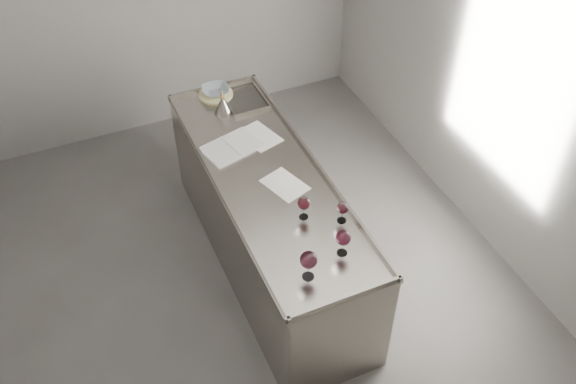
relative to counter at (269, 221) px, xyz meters
name	(u,v)px	position (x,y,z in m)	size (l,w,h in m)	color
room_shell	(209,171)	(-0.50, -0.30, 0.93)	(4.54, 5.04, 2.84)	#575451
counter	(269,221)	(0.00, 0.00, 0.00)	(0.77, 2.42, 0.97)	gray
wine_glass_left	(309,260)	(-0.13, -0.95, 0.62)	(0.11, 0.11, 0.21)	white
wine_glass_middle	(343,238)	(0.15, -0.86, 0.60)	(0.10, 0.10, 0.19)	white
wine_glass_right	(304,204)	(0.06, -0.48, 0.59)	(0.09, 0.09, 0.17)	white
wine_glass_small	(343,209)	(0.27, -0.61, 0.58)	(0.08, 0.08, 0.16)	white
notebook	(232,147)	(-0.13, 0.39, 0.47)	(0.48, 0.39, 0.02)	white
loose_paper_top	(285,185)	(0.07, -0.14, 0.47)	(0.22, 0.31, 0.00)	white
loose_paper_under	(259,136)	(0.11, 0.43, 0.47)	(0.23, 0.33, 0.00)	silver
trivet	(216,95)	(-0.01, 1.08, 0.48)	(0.28, 0.28, 0.02)	beige
ceramic_bowl	(215,91)	(-0.01, 1.08, 0.52)	(0.22, 0.22, 0.05)	#92A3AA
wine_funnel	(223,106)	(-0.03, 0.83, 0.53)	(0.15, 0.15, 0.22)	gray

